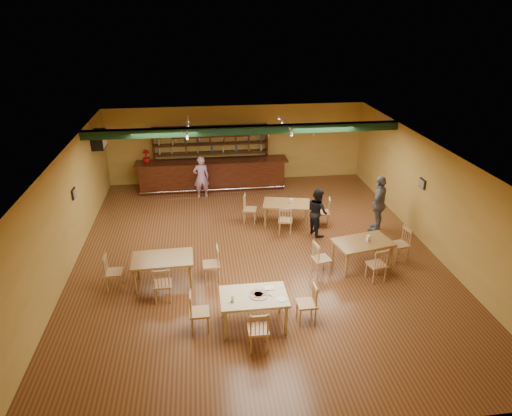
{
  "coord_description": "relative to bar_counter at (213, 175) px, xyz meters",
  "views": [
    {
      "loc": [
        -1.42,
        -10.99,
        6.44
      ],
      "look_at": [
        0.07,
        0.6,
        1.15
      ],
      "focal_mm": 31.41,
      "sensor_mm": 36.0,
      "label": 1
    }
  ],
  "objects": [
    {
      "name": "floor",
      "position": [
        1.02,
        -5.15,
        -0.56
      ],
      "size": [
        12.0,
        12.0,
        0.0
      ],
      "primitive_type": "plane",
      "color": "#5B331A",
      "rests_on": "ground"
    },
    {
      "name": "ceiling_beam",
      "position": [
        1.02,
        -2.35,
        2.31
      ],
      "size": [
        10.0,
        0.3,
        0.25
      ],
      "primitive_type": "cube",
      "color": "black",
      "rests_on": "ceiling"
    },
    {
      "name": "track_rail_left",
      "position": [
        -0.78,
        -1.75,
        2.38
      ],
      "size": [
        0.05,
        2.5,
        0.05
      ],
      "primitive_type": "cube",
      "color": "white",
      "rests_on": "ceiling"
    },
    {
      "name": "track_rail_right",
      "position": [
        2.42,
        -1.75,
        2.38
      ],
      "size": [
        0.05,
        2.5,
        0.05
      ],
      "primitive_type": "cube",
      "color": "white",
      "rests_on": "ceiling"
    },
    {
      "name": "ac_unit",
      "position": [
        -3.78,
        -0.95,
        1.79
      ],
      "size": [
        0.34,
        0.7,
        0.48
      ],
      "primitive_type": "cube",
      "color": "white",
      "rests_on": "wall_left"
    },
    {
      "name": "picture_left",
      "position": [
        -3.95,
        -4.15,
        1.14
      ],
      "size": [
        0.04,
        0.34,
        0.28
      ],
      "primitive_type": "cube",
      "color": "black",
      "rests_on": "wall_left"
    },
    {
      "name": "picture_right",
      "position": [
        5.99,
        -4.65,
        1.14
      ],
      "size": [
        0.04,
        0.34,
        0.28
      ],
      "primitive_type": "cube",
      "color": "black",
      "rests_on": "wall_right"
    },
    {
      "name": "bar_counter",
      "position": [
        0.0,
        0.0,
        0.0
      ],
      "size": [
        5.71,
        0.85,
        1.13
      ],
      "primitive_type": "cube",
      "color": "#37100B",
      "rests_on": "ground"
    },
    {
      "name": "back_bar_hutch",
      "position": [
        0.0,
        0.63,
        0.57
      ],
      "size": [
        4.42,
        0.4,
        2.28
      ],
      "primitive_type": "cube",
      "color": "#37100B",
      "rests_on": "ground"
    },
    {
      "name": "poinsettia",
      "position": [
        -2.4,
        0.0,
        0.82
      ],
      "size": [
        0.36,
        0.36,
        0.51
      ],
      "primitive_type": "imported",
      "rotation": [
        0.0,
        0.0,
        0.35
      ],
      "color": "#990E0E",
      "rests_on": "bar_counter"
    },
    {
      "name": "dining_table_b",
      "position": [
        2.22,
        -3.36,
        -0.2
      ],
      "size": [
        1.62,
        1.18,
        0.73
      ],
      "primitive_type": "cube",
      "rotation": [
        0.0,
        0.0,
        -0.23
      ],
      "color": "olive",
      "rests_on": "ground"
    },
    {
      "name": "dining_table_c",
      "position": [
        -1.48,
        -6.35,
        -0.19
      ],
      "size": [
        1.52,
        0.94,
        0.75
      ],
      "primitive_type": "cube",
      "rotation": [
        0.0,
        0.0,
        0.03
      ],
      "color": "olive",
      "rests_on": "ground"
    },
    {
      "name": "dining_table_d",
      "position": [
        3.74,
        -6.17,
        -0.19
      ],
      "size": [
        1.65,
        1.18,
        0.75
      ],
      "primitive_type": "cube",
      "rotation": [
        0.0,
        0.0,
        0.2
      ],
      "color": "olive",
      "rests_on": "ground"
    },
    {
      "name": "near_table",
      "position": [
        0.56,
        -8.24,
        -0.18
      ],
      "size": [
        1.45,
        0.93,
        0.78
      ],
      "primitive_type": "cube",
      "rotation": [
        0.0,
        0.0,
        0.0
      ],
      "color": "tan",
      "rests_on": "ground"
    },
    {
      "name": "pizza_tray",
      "position": [
        0.67,
        -8.24,
        0.22
      ],
      "size": [
        0.51,
        0.51,
        0.01
      ],
      "primitive_type": "cylinder",
      "rotation": [
        0.0,
        0.0,
        0.34
      ],
      "color": "silver",
      "rests_on": "near_table"
    },
    {
      "name": "parmesan_shaker",
      "position": [
        0.1,
        -8.4,
        0.27
      ],
      "size": [
        0.07,
        0.07,
        0.11
      ],
      "primitive_type": "cylinder",
      "rotation": [
        0.0,
        0.0,
        0.0
      ],
      "color": "#EAE5C6",
      "rests_on": "near_table"
    },
    {
      "name": "napkin_stack",
      "position": [
        0.93,
        -8.04,
        0.23
      ],
      "size": [
        0.21,
        0.16,
        0.03
      ],
      "primitive_type": "cube",
      "rotation": [
        0.0,
        0.0,
        0.06
      ],
      "color": "white",
      "rests_on": "near_table"
    },
    {
      "name": "pizza_server",
      "position": [
        0.82,
        -8.19,
        0.23
      ],
      "size": [
        0.28,
        0.3,
        0.0
      ],
      "primitive_type": "cube",
      "rotation": [
        0.0,
        0.0,
        -0.84
      ],
      "color": "silver",
      "rests_on": "pizza_tray"
    },
    {
      "name": "side_plate",
      "position": [
        1.13,
        -8.45,
        0.22
      ],
      "size": [
        0.22,
        0.22,
        0.01
      ],
      "primitive_type": "cylinder",
      "rotation": [
        0.0,
        0.0,
        0.0
      ],
      "color": "white",
      "rests_on": "near_table"
    },
    {
      "name": "patron_bar",
      "position": [
        -0.43,
        -0.83,
        0.22
      ],
      "size": [
        0.63,
        0.46,
        1.57
      ],
      "primitive_type": "imported",
      "rotation": [
        0.0,
        0.0,
        3.31
      ],
      "color": "#9C50AE",
      "rests_on": "ground"
    },
    {
      "name": "patron_right_a",
      "position": [
        3.02,
        -4.16,
        0.18
      ],
      "size": [
        0.75,
        0.85,
        1.48
      ],
      "primitive_type": "imported",
      "rotation": [
        0.0,
        0.0,
        1.86
      ],
      "color": "black",
      "rests_on": "ground"
    },
    {
      "name": "patron_right_b",
      "position": [
        4.94,
        -4.17,
        0.34
      ],
      "size": [
        0.99,
        1.11,
        1.81
      ],
      "primitive_type": "imported",
      "rotation": [
        0.0,
        0.0,
        4.07
      ],
      "color": "slate",
      "rests_on": "ground"
    }
  ]
}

